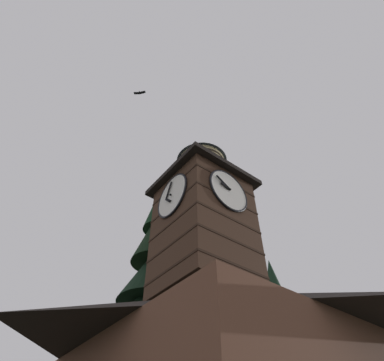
{
  "coord_description": "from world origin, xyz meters",
  "views": [
    {
      "loc": [
        6.65,
        5.54,
        1.86
      ],
      "look_at": [
        -0.71,
        -4.07,
        13.47
      ],
      "focal_mm": 30.34,
      "sensor_mm": 36.0,
      "label": 1
    }
  ],
  "objects": [
    {
      "name": "clock_tower",
      "position": [
        -1.22,
        -3.85,
        11.13
      ],
      "size": [
        4.26,
        4.26,
        8.93
      ],
      "color": "#422B1E",
      "rests_on": "building_main"
    },
    {
      "name": "flying_bird_high",
      "position": [
        2.83,
        -4.63,
        19.13
      ],
      "size": [
        0.6,
        0.61,
        0.11
      ],
      "color": "black"
    },
    {
      "name": "pine_tree_behind",
      "position": [
        -2.1,
        -9.42,
        7.35
      ],
      "size": [
        6.72,
        6.72,
        17.88
      ],
      "color": "#473323",
      "rests_on": "ground_plane"
    }
  ]
}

